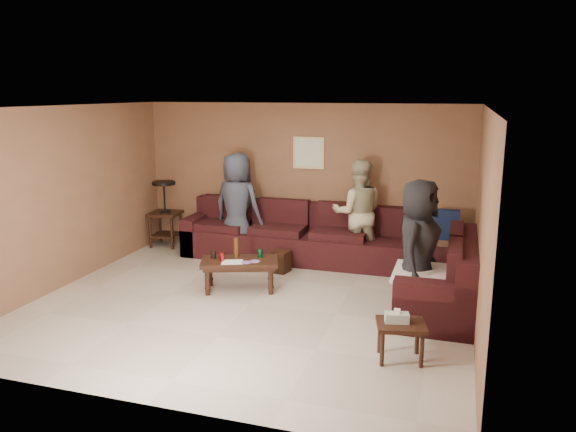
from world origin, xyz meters
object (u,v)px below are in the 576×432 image
Objects in this scene: coffee_table at (239,264)px; person_right at (418,249)px; person_left at (237,206)px; person_middle at (358,213)px; sectional_sofa at (337,253)px; end_table_left at (165,213)px; waste_bin at (280,261)px; side_table_right at (400,327)px.

person_right reaches higher than coffee_table.
person_right is at bearing 162.20° from person_left.
coffee_table is 2.44m from person_right.
coffee_table is 0.69× the size of person_middle.
sectional_sofa is at bearing 56.55° from person_middle.
coffee_table is at bearing -39.45° from end_table_left.
sectional_sofa is 4.05× the size of end_table_left.
coffee_table reaches higher than waste_bin.
person_middle is 2.10m from person_right.
person_middle reaches higher than coffee_table.
sectional_sofa is at bearing 42.95° from coffee_table.
end_table_left is 1.53m from person_left.
end_table_left is (-2.10, 1.73, 0.23)m from coffee_table.
person_middle reaches higher than waste_bin.
sectional_sofa is 14.48× the size of waste_bin.
end_table_left is at bearing 78.67° from person_right.
coffee_table is 0.69× the size of person_right.
coffee_table reaches higher than side_table_right.
person_right is (0.05, 1.26, 0.48)m from side_table_right.
side_table_right is at bearing 146.29° from person_left.
side_table_right is 0.32× the size of person_left.
waste_bin is at bearing 18.96° from person_middle.
sectional_sofa reaches higher than coffee_table.
person_left is at bearing 149.36° from waste_bin.
coffee_table is 2.74m from side_table_right.
person_left is 3.42m from person_right.
person_left is at bearing 135.48° from side_table_right.
person_middle is at bearing 108.05° from side_table_right.
waste_bin is at bearing 72.87° from coffee_table.
end_table_left is at bearing 144.45° from side_table_right.
coffee_table is (-1.14, -1.06, 0.04)m from sectional_sofa.
end_table_left is 4.88m from person_right.
person_middle is (-1.00, 3.08, 0.48)m from side_table_right.
person_left reaches higher than person_right.
person_middle is (1.04, 0.71, 0.68)m from waste_bin.
coffee_table is 1.00× the size of end_table_left.
person_middle is at bearing -163.89° from person_left.
end_table_left is 2.04× the size of side_table_right.
end_table_left is 0.68× the size of person_right.
sectional_sofa is 8.27× the size of side_table_right.
sectional_sofa reaches higher than side_table_right.
coffee_table is 2.73m from end_table_left.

